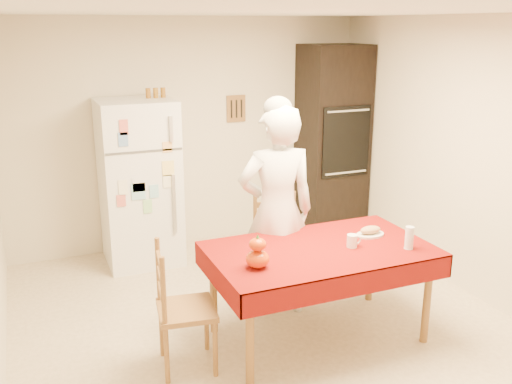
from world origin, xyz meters
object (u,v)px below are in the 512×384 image
coffee_mug (352,241)px  refrigerator (139,183)px  seated_woman (277,212)px  wine_glass (409,238)px  chair_left (177,304)px  pumpkin_lower (258,259)px  chair_far (277,242)px  bread_plate (370,235)px  oven_cabinet (332,141)px  dining_table (320,256)px

coffee_mug → refrigerator: bearing=118.9°
refrigerator → seated_woman: 1.77m
wine_glass → coffee_mug: bearing=153.3°
refrigerator → chair_left: (-0.17, -2.07, -0.34)m
seated_woman → pumpkin_lower: bearing=63.7°
chair_far → pumpkin_lower: (-0.60, -0.98, 0.32)m
seated_woman → coffee_mug: bearing=128.6°
pumpkin_lower → chair_far: bearing=58.5°
chair_left → coffee_mug: 1.40m
wine_glass → bread_plate: 0.38m
coffee_mug → pumpkin_lower: 0.82m
oven_cabinet → dining_table: size_ratio=1.29×
oven_cabinet → bread_plate: (-0.82, -2.06, -0.33)m
oven_cabinet → pumpkin_lower: 2.99m
chair_far → wine_glass: size_ratio=5.40×
refrigerator → chair_far: (0.98, -1.26, -0.34)m
pumpkin_lower → bread_plate: (1.09, 0.23, -0.05)m
refrigerator → oven_cabinet: oven_cabinet is taller
dining_table → chair_left: (-1.13, 0.01, -0.18)m
refrigerator → wine_glass: refrigerator is taller
chair_far → oven_cabinet: bearing=56.4°
chair_far → seated_woman: (-0.14, -0.30, 0.40)m
pumpkin_lower → wine_glass: bearing=-5.8°
chair_left → bread_plate: size_ratio=3.96×
refrigerator → chair_far: 1.63m
seated_woman → wine_glass: 1.09m
coffee_mug → bread_plate: coffee_mug is taller
dining_table → chair_far: (0.02, 0.83, -0.18)m
chair_far → coffee_mug: 0.98m
chair_far → seated_woman: 0.52m
bread_plate → chair_far: bearing=123.2°
dining_table → wine_glass: bearing=-23.6°
dining_table → chair_left: chair_left is taller
dining_table → refrigerator: bearing=114.7°
seated_woman → wine_glass: bearing=140.8°
oven_cabinet → coffee_mug: oven_cabinet is taller
refrigerator → dining_table: (0.96, -2.09, -0.16)m
oven_cabinet → wine_glass: (-0.70, -2.41, -0.25)m
chair_left → pumpkin_lower: 0.66m
bread_plate → chair_left: bearing=-177.7°
chair_left → coffee_mug: chair_left is taller
refrigerator → wine_glass: size_ratio=9.66×
refrigerator → bread_plate: (1.46, -2.01, -0.08)m
seated_woman → wine_glass: (0.75, -0.80, -0.06)m
dining_table → seated_woman: bearing=103.5°
seated_woman → bread_plate: size_ratio=7.55×
oven_cabinet → seated_woman: 2.17m
seated_woman → bread_plate: seated_woman is taller
coffee_mug → wine_glass: wine_glass is taller
seated_woman → pumpkin_lower: seated_woman is taller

